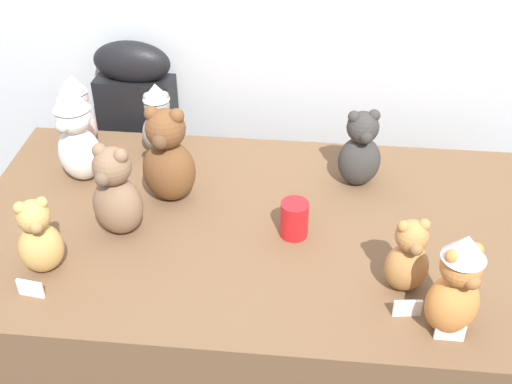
{
  "coord_description": "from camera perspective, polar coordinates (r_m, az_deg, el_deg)",
  "views": [
    {
      "loc": [
        0.15,
        -1.22,
        2.01
      ],
      "look_at": [
        0.0,
        0.25,
        0.91
      ],
      "focal_mm": 46.18,
      "sensor_mm": 36.0,
      "label": 1
    }
  ],
  "objects": [
    {
      "name": "name_card_front_left",
      "position": [
        1.65,
        16.45,
        -11.57
      ],
      "size": [
        0.07,
        0.01,
        0.05
      ],
      "primitive_type": "cube",
      "rotation": [
        0.0,
        0.0,
        -0.01
      ],
      "color": "white",
      "rests_on": "display_table"
    },
    {
      "name": "display_table",
      "position": [
        2.19,
        -0.0,
        -10.93
      ],
      "size": [
        1.68,
        0.94,
        0.79
      ],
      "primitive_type": "cube",
      "color": "brown",
      "rests_on": "ground_plane"
    },
    {
      "name": "teddy_bear_caramel",
      "position": [
        1.7,
        13.05,
        -5.55
      ],
      "size": [
        0.13,
        0.12,
        0.22
      ],
      "rotation": [
        0.0,
        0.0,
        0.22
      ],
      "color": "#B27A42",
      "rests_on": "display_table"
    },
    {
      "name": "teddy_bear_ginger",
      "position": [
        1.6,
        17.0,
        -7.74
      ],
      "size": [
        0.17,
        0.16,
        0.29
      ],
      "rotation": [
        0.0,
        0.0,
        0.48
      ],
      "color": "#D17F3D",
      "rests_on": "display_table"
    },
    {
      "name": "name_card_front_right",
      "position": [
        1.68,
        12.97,
        -9.78
      ],
      "size": [
        0.07,
        0.02,
        0.05
      ],
      "primitive_type": "cube",
      "rotation": [
        0.0,
        0.0,
        0.13
      ],
      "color": "white",
      "rests_on": "display_table"
    },
    {
      "name": "instrument_case",
      "position": [
        2.62,
        -9.6,
        1.96
      ],
      "size": [
        0.29,
        0.14,
        1.08
      ],
      "rotation": [
        0.0,
        0.0,
        -0.06
      ],
      "color": "black",
      "rests_on": "ground_plane"
    },
    {
      "name": "name_card_front_middle",
      "position": [
        1.78,
        -18.95,
        -7.92
      ],
      "size": [
        0.07,
        0.02,
        0.05
      ],
      "primitive_type": "cube",
      "rotation": [
        0.0,
        0.0,
        -0.13
      ],
      "color": "white",
      "rests_on": "display_table"
    },
    {
      "name": "party_cup_red",
      "position": [
        1.85,
        3.33,
        -2.35
      ],
      "size": [
        0.08,
        0.08,
        0.11
      ],
      "primitive_type": "cylinder",
      "color": "red",
      "rests_on": "display_table"
    },
    {
      "name": "teddy_bear_ash",
      "position": [
        2.2,
        -8.47,
        6.25
      ],
      "size": [
        0.13,
        0.12,
        0.25
      ],
      "rotation": [
        0.0,
        0.0,
        0.25
      ],
      "color": "gray",
      "rests_on": "display_table"
    },
    {
      "name": "teddy_bear_mocha",
      "position": [
        1.86,
        -12.03,
        -0.1
      ],
      "size": [
        0.18,
        0.16,
        0.28
      ],
      "rotation": [
        0.0,
        0.0,
        -0.3
      ],
      "color": "#7F6047",
      "rests_on": "display_table"
    },
    {
      "name": "teddy_bear_charcoal",
      "position": [
        2.04,
        9.03,
        3.57
      ],
      "size": [
        0.15,
        0.14,
        0.26
      ],
      "rotation": [
        0.0,
        0.0,
        0.23
      ],
      "color": "#383533",
      "rests_on": "display_table"
    },
    {
      "name": "teddy_bear_chestnut",
      "position": [
        1.96,
        -7.63,
        2.95
      ],
      "size": [
        0.17,
        0.15,
        0.31
      ],
      "rotation": [
        0.0,
        0.0,
        -0.09
      ],
      "color": "brown",
      "rests_on": "display_table"
    },
    {
      "name": "teddy_bear_snow",
      "position": [
        2.1,
        -15.28,
        4.76
      ],
      "size": [
        0.18,
        0.18,
        0.32
      ],
      "rotation": [
        0.0,
        0.0,
        -0.47
      ],
      "color": "white",
      "rests_on": "display_table"
    },
    {
      "name": "teddy_bear_honey",
      "position": [
        1.8,
        -18.29,
        -3.82
      ],
      "size": [
        0.15,
        0.14,
        0.23
      ],
      "rotation": [
        0.0,
        0.0,
        0.51
      ],
      "color": "tan",
      "rests_on": "display_table"
    },
    {
      "name": "teddy_bear_blush",
      "position": [
        2.28,
        -15.21,
        6.7
      ],
      "size": [
        0.15,
        0.14,
        0.26
      ],
      "rotation": [
        0.0,
        0.0,
        -0.48
      ],
      "color": "beige",
      "rests_on": "display_table"
    }
  ]
}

